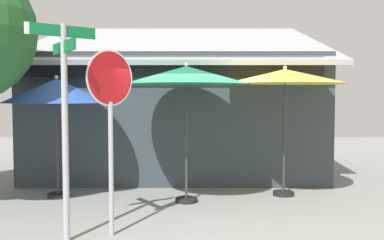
{
  "coord_description": "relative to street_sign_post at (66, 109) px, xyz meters",
  "views": [
    {
      "loc": [
        -0.15,
        -7.43,
        2.07
      ],
      "look_at": [
        -0.17,
        1.2,
        1.6
      ],
      "focal_mm": 39.3,
      "sensor_mm": 36.0,
      "label": 1
    }
  ],
  "objects": [
    {
      "name": "patio_umbrella_mustard_right",
      "position": [
        3.74,
        2.81,
        0.57
      ],
      "size": [
        2.57,
        2.57,
        2.72
      ],
      "color": "black",
      "rests_on": "ground"
    },
    {
      "name": "patio_umbrella_royal_blue_left",
      "position": [
        -0.96,
        2.64,
        0.27
      ],
      "size": [
        2.16,
        2.16,
        2.52
      ],
      "color": "black",
      "rests_on": "ground"
    },
    {
      "name": "cafe_building",
      "position": [
        1.39,
        6.04,
        -0.26
      ],
      "size": [
        7.78,
        5.61,
        4.43
      ],
      "color": "#333D42",
      "rests_on": "ground"
    },
    {
      "name": "street_sign_post",
      "position": [
        0.0,
        0.0,
        0.0
      ],
      "size": [
        0.83,
        0.78,
        3.1
      ],
      "color": "#A8AAB2",
      "rests_on": "ground"
    },
    {
      "name": "ground_plane",
      "position": [
        1.96,
        1.48,
        -1.96
      ],
      "size": [
        28.0,
        28.0,
        0.1
      ],
      "primitive_type": "cube",
      "color": "gray"
    },
    {
      "name": "patio_umbrella_forest_green_center",
      "position": [
        1.7,
        2.25,
        0.56
      ],
      "size": [
        2.51,
        2.51,
        2.74
      ],
      "color": "black",
      "rests_on": "ground"
    },
    {
      "name": "stop_sign",
      "position": [
        0.6,
        0.25,
        0.04
      ],
      "size": [
        0.56,
        0.62,
        2.77
      ],
      "color": "#A8AAB2",
      "rests_on": "ground"
    }
  ]
}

